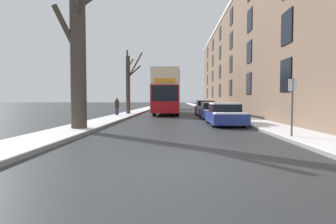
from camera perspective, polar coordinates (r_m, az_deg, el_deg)
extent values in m
plane|color=#303335|center=(6.23, 2.31, -11.34)|extent=(320.00, 320.00, 0.00)
cube|color=gray|center=(59.27, -2.86, 1.24)|extent=(2.04, 130.00, 0.13)
cube|color=white|center=(59.27, -2.86, 1.32)|extent=(2.02, 130.00, 0.03)
cube|color=gray|center=(59.28, 6.73, 1.23)|extent=(2.04, 130.00, 0.13)
cube|color=white|center=(59.28, 6.73, 1.30)|extent=(2.02, 130.00, 0.03)
cube|color=#7A604C|center=(35.04, 19.69, 10.64)|extent=(9.00, 50.23, 12.96)
cube|color=black|center=(15.87, 24.26, 7.27)|extent=(0.08, 1.40, 1.80)
cube|color=black|center=(22.84, 17.18, 5.90)|extent=(0.08, 1.40, 1.80)
cube|color=black|center=(30.00, 13.46, 5.13)|extent=(0.08, 1.40, 1.80)
cube|color=black|center=(37.25, 11.18, 4.66)|extent=(0.08, 1.40, 1.80)
cube|color=black|center=(44.53, 9.65, 4.33)|extent=(0.08, 1.40, 1.80)
cube|color=black|center=(51.84, 8.55, 4.10)|extent=(0.08, 1.40, 1.80)
cube|color=black|center=(16.30, 24.44, 16.38)|extent=(0.08, 1.40, 1.80)
cube|color=black|center=(23.14, 17.27, 12.31)|extent=(0.08, 1.40, 1.80)
cube|color=black|center=(30.23, 13.51, 10.05)|extent=(0.08, 1.40, 1.80)
cube|color=black|center=(37.43, 11.22, 8.62)|extent=(0.08, 1.40, 1.80)
cube|color=black|center=(44.68, 9.67, 7.65)|extent=(0.08, 1.40, 1.80)
cube|color=black|center=(51.97, 8.57, 6.95)|extent=(0.08, 1.40, 1.80)
cube|color=black|center=(23.72, 17.36, 18.49)|extent=(0.08, 1.40, 1.80)
cube|color=black|center=(30.68, 13.57, 14.85)|extent=(0.08, 1.40, 1.80)
cube|color=black|center=(37.79, 11.25, 12.53)|extent=(0.08, 1.40, 1.80)
cube|color=black|center=(44.99, 9.70, 10.94)|extent=(0.08, 1.40, 1.80)
cube|color=black|center=(52.23, 8.59, 9.79)|extent=(0.08, 1.40, 1.80)
cube|color=black|center=(31.33, 13.62, 19.49)|extent=(0.08, 1.40, 1.80)
cube|color=black|center=(38.32, 11.29, 16.35)|extent=(0.08, 1.40, 1.80)
cube|color=black|center=(45.43, 9.73, 14.18)|extent=(0.08, 1.40, 1.80)
cube|color=black|center=(52.62, 8.61, 12.59)|extent=(0.08, 1.40, 1.80)
cube|color=beige|center=(35.32, 12.34, 20.61)|extent=(0.12, 49.23, 0.44)
cylinder|color=#423A30|center=(13.37, -18.97, 10.36)|extent=(0.73, 0.73, 6.67)
cylinder|color=#423A30|center=(13.16, -18.57, 22.20)|extent=(1.13, 1.75, 1.40)
cylinder|color=#423A30|center=(13.60, -21.26, 16.30)|extent=(1.22, 0.77, 2.25)
cylinder|color=#423A30|center=(26.34, -8.69, 5.69)|extent=(0.41, 0.41, 5.84)
cylinder|color=#423A30|center=(25.47, -8.79, 9.79)|extent=(0.48, 2.16, 2.77)
cylinder|color=#423A30|center=(25.93, -7.22, 9.96)|extent=(1.71, 1.09, 2.45)
cylinder|color=#423A30|center=(27.47, -8.15, 10.45)|extent=(0.35, 1.97, 1.22)
cylinder|color=#423A30|center=(26.71, -7.36, 8.74)|extent=(1.29, 0.89, 1.29)
cube|color=red|center=(28.02, -0.22, 2.83)|extent=(2.55, 10.69, 2.52)
cube|color=beige|center=(28.10, -0.22, 6.85)|extent=(2.50, 10.48, 1.43)
cube|color=beige|center=(28.16, -0.22, 8.42)|extent=(2.50, 10.48, 0.12)
cube|color=black|center=(28.03, -0.22, 3.81)|extent=(2.58, 9.41, 1.31)
cube|color=black|center=(28.10, -0.22, 6.99)|extent=(2.58, 9.41, 1.08)
cube|color=black|center=(22.71, -0.72, 4.09)|extent=(2.30, 0.06, 1.37)
cube|color=orange|center=(22.75, -0.72, 6.94)|extent=(1.79, 0.05, 0.32)
cylinder|color=black|center=(24.91, -3.04, 0.32)|extent=(0.30, 1.00, 1.00)
cylinder|color=black|center=(24.81, 2.06, 0.32)|extent=(0.30, 1.00, 1.00)
cylinder|color=black|center=(31.08, -2.05, 0.79)|extent=(0.30, 1.00, 1.00)
cylinder|color=black|center=(31.01, 2.03, 0.78)|extent=(0.30, 1.00, 1.00)
cube|color=navy|center=(16.03, 12.25, -1.16)|extent=(1.90, 4.27, 0.58)
cube|color=black|center=(16.18, 12.16, 0.79)|extent=(1.63, 2.14, 0.50)
cube|color=white|center=(16.17, 12.17, 1.83)|extent=(1.59, 2.03, 0.09)
cube|color=white|center=(14.53, 13.33, -0.27)|extent=(1.71, 1.11, 0.07)
cylinder|color=black|center=(14.65, 9.91, -2.10)|extent=(0.20, 0.61, 0.61)
cylinder|color=black|center=(14.98, 16.28, -2.06)|extent=(0.20, 0.61, 0.61)
cylinder|color=black|center=(17.18, 8.72, -1.40)|extent=(0.20, 0.61, 0.61)
cylinder|color=black|center=(17.46, 14.19, -1.38)|extent=(0.20, 0.61, 0.61)
cube|color=navy|center=(21.35, 9.65, -0.25)|extent=(1.83, 4.59, 0.55)
cube|color=black|center=(21.51, 9.59, 1.26)|extent=(1.57, 2.30, 0.56)
cube|color=white|center=(21.51, 9.60, 2.09)|extent=(1.53, 2.18, 0.07)
cube|color=white|center=(19.73, 10.29, 0.39)|extent=(1.64, 1.20, 0.05)
cylinder|color=black|center=(19.90, 7.89, -0.76)|extent=(0.20, 0.67, 0.67)
cylinder|color=black|center=(20.13, 12.44, -0.76)|extent=(0.20, 0.67, 0.67)
cylinder|color=black|center=(22.63, 7.16, -0.35)|extent=(0.20, 0.67, 0.67)
cylinder|color=black|center=(22.84, 11.18, -0.35)|extent=(0.20, 0.67, 0.67)
cube|color=#9EA3AD|center=(26.70, 8.09, 0.49)|extent=(1.89, 4.04, 0.70)
cube|color=black|center=(26.84, 8.06, 1.85)|extent=(1.63, 2.02, 0.56)
cube|color=white|center=(26.84, 8.06, 2.48)|extent=(1.59, 1.92, 0.04)
cube|color=white|center=(25.26, 8.45, 1.20)|extent=(1.70, 1.06, 0.03)
cylinder|color=black|center=(25.42, 6.51, -0.09)|extent=(0.20, 0.61, 0.61)
cylinder|color=black|center=(25.61, 10.24, -0.09)|extent=(0.20, 0.61, 0.61)
cylinder|color=black|center=(27.84, 6.11, 0.15)|extent=(0.20, 0.61, 0.61)
cylinder|color=black|center=(28.01, 9.52, 0.14)|extent=(0.20, 0.61, 0.61)
cube|color=#333842|center=(42.90, -0.43, 2.43)|extent=(1.92, 5.41, 2.26)
cube|color=black|center=(40.22, -0.58, 3.17)|extent=(1.69, 0.06, 0.99)
cylinder|color=black|center=(41.24, -1.70, 1.02)|extent=(0.22, 0.68, 0.68)
cylinder|color=black|center=(41.16, 0.65, 1.01)|extent=(0.22, 0.68, 0.68)
cylinder|color=black|center=(44.69, -1.42, 1.14)|extent=(0.22, 0.68, 0.68)
cylinder|color=black|center=(44.62, 0.74, 1.14)|extent=(0.22, 0.68, 0.68)
cylinder|color=navy|center=(23.95, -11.18, -0.06)|extent=(0.18, 0.18, 0.80)
cylinder|color=navy|center=(24.07, -10.90, -0.05)|extent=(0.18, 0.18, 0.80)
cylinder|color=#2D2319|center=(23.98, -11.06, 1.72)|extent=(0.37, 0.37, 0.69)
sphere|color=#8C6647|center=(23.98, -11.07, 2.82)|extent=(0.22, 0.22, 0.22)
cylinder|color=#4C4F54|center=(10.73, 25.40, 0.49)|extent=(0.07, 0.07, 2.30)
cube|color=silver|center=(10.72, 25.53, 5.30)|extent=(0.32, 0.02, 0.44)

